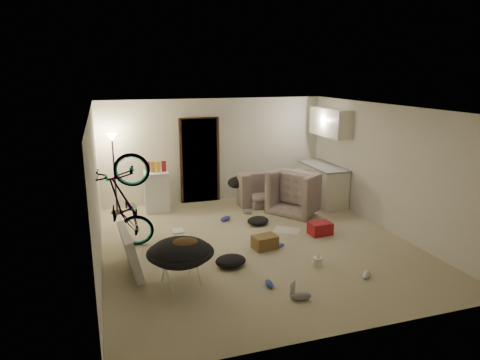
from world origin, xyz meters
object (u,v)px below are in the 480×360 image
object	(u,v)px
armchair	(301,195)
saucer_chair	(181,258)
floor_lamp	(113,156)
sofa	(275,189)
tv_box	(130,251)
kitchen_counter	(322,184)
mini_fridge	(157,191)
drink_case_a	(265,242)
juicer	(318,261)
drink_case_b	(320,228)
bicycle	(126,223)

from	to	relation	value
armchair	saucer_chair	world-z (taller)	saucer_chair
floor_lamp	armchair	size ratio (longest dim) A/B	1.67
sofa	tv_box	distance (m)	4.71
kitchen_counter	tv_box	xyz separation A→B (m)	(-4.73, -2.48, -0.09)
mini_fridge	saucer_chair	world-z (taller)	mini_fridge
kitchen_counter	drink_case_a	xyz separation A→B (m)	(-2.37, -2.26, -0.32)
tv_box	mini_fridge	bearing A→B (deg)	70.95
tv_box	drink_case_a	world-z (taller)	tv_box
juicer	floor_lamp	bearing A→B (deg)	128.13
armchair	drink_case_b	xyz separation A→B (m)	(-0.30, -1.50, -0.23)
armchair	kitchen_counter	bearing A→B (deg)	-94.58
floor_lamp	sofa	world-z (taller)	floor_lamp
kitchen_counter	mini_fridge	xyz separation A→B (m)	(-3.94, 0.55, 0.02)
drink_case_b	floor_lamp	bearing A→B (deg)	142.26
bicycle	saucer_chair	xyz separation A→B (m)	(0.69, -1.64, -0.05)
saucer_chair	mini_fridge	bearing A→B (deg)	88.41
sofa	juicer	bearing A→B (deg)	77.00
armchair	saucer_chair	bearing A→B (deg)	95.18
sofa	mini_fridge	size ratio (longest dim) A/B	2.22
floor_lamp	kitchen_counter	world-z (taller)	floor_lamp
kitchen_counter	bicycle	size ratio (longest dim) A/B	0.83
bicycle	tv_box	size ratio (longest dim) A/B	1.70
mini_fridge	bicycle	bearing A→B (deg)	-108.27
juicer	mini_fridge	bearing A→B (deg)	119.64
drink_case_a	armchair	bearing A→B (deg)	39.86
mini_fridge	saucer_chair	distance (m)	3.69
sofa	floor_lamp	bearing A→B (deg)	-4.47
saucer_chair	drink_case_b	bearing A→B (deg)	22.00
bicycle	sofa	bearing A→B (deg)	-52.73
saucer_chair	sofa	bearing A→B (deg)	50.17
armchair	juicer	distance (m)	2.96
saucer_chair	tv_box	xyz separation A→B (m)	(-0.69, 0.66, -0.07)
armchair	drink_case_a	size ratio (longest dim) A/B	2.56
mini_fridge	juicer	size ratio (longest dim) A/B	4.18
bicycle	juicer	world-z (taller)	bicycle
floor_lamp	drink_case_b	bearing A→B (deg)	-34.63
armchair	tv_box	distance (m)	4.45
mini_fridge	saucer_chair	xyz separation A→B (m)	(-0.10, -3.69, -0.04)
bicycle	drink_case_b	size ratio (longest dim) A/B	4.27
bicycle	drink_case_b	xyz separation A→B (m)	(3.65, -0.44, -0.35)
armchair	tv_box	bearing A→B (deg)	82.94
kitchen_counter	tv_box	distance (m)	5.34
tv_box	bicycle	bearing A→B (deg)	85.56
mini_fridge	juicer	world-z (taller)	mini_fridge
armchair	bicycle	world-z (taller)	bicycle
saucer_chair	floor_lamp	bearing A→B (deg)	101.75
floor_lamp	tv_box	xyz separation A→B (m)	(0.10, -3.13, -0.96)
saucer_chair	drink_case_b	world-z (taller)	saucer_chair
sofa	saucer_chair	xyz separation A→B (m)	(-2.99, -3.59, 0.12)
kitchen_counter	sofa	xyz separation A→B (m)	(-1.05, 0.45, -0.14)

